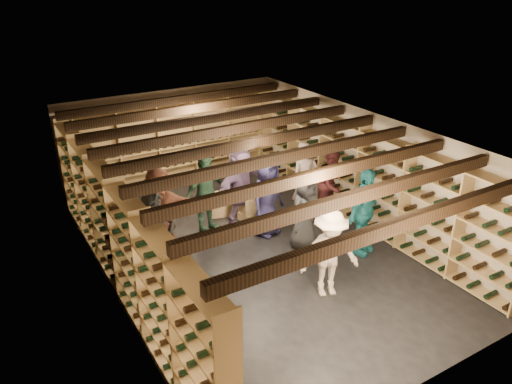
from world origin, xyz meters
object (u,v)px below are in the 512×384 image
object	(u,v)px
crate_stack_left	(251,204)
person_0	(139,237)
person_12	(305,212)
person_4	(363,212)
person_10	(205,194)
person_8	(332,184)
person_6	(267,197)
person_5	(160,211)
person_7	(305,183)
person_11	(241,184)
crate_loose	(251,214)
person_3	(329,254)
crate_stack_right	(221,204)
person_1	(158,245)

from	to	relation	value
crate_stack_left	person_0	world-z (taller)	person_0
person_12	person_4	bearing A→B (deg)	-54.51
person_10	person_4	bearing A→B (deg)	-62.40
crate_stack_left	person_8	world-z (taller)	person_8
person_6	person_8	bearing A→B (deg)	-23.85
person_6	person_5	bearing A→B (deg)	148.47
person_7	person_11	xyz separation A→B (m)	(-1.19, 0.68, -0.02)
person_6	person_10	xyz separation A→B (m)	(-1.02, 0.76, 0.01)
crate_stack_left	person_11	distance (m)	0.59
person_7	crate_loose	bearing A→B (deg)	148.04
person_0	person_8	bearing A→B (deg)	14.47
person_4	person_7	distance (m)	1.65
person_4	person_7	world-z (taller)	person_7
person_7	person_11	bearing A→B (deg)	153.92
person_3	person_10	size ratio (longest dim) A/B	0.92
person_6	person_10	distance (m)	1.27
crate_stack_right	person_3	xyz separation A→B (m)	(0.20, -3.53, 0.53)
crate_stack_left	person_3	size ratio (longest dim) A/B	0.43
crate_loose	person_3	size ratio (longest dim) A/B	0.32
crate_stack_left	person_12	distance (m)	1.67
crate_stack_left	person_4	world-z (taller)	person_4
person_4	person_8	distance (m)	1.52
person_0	person_12	world-z (taller)	person_0
person_1	person_12	bearing A→B (deg)	-12.87
person_1	person_12	xyz separation A→B (m)	(2.98, 0.00, -0.18)
person_3	person_0	bearing A→B (deg)	160.80
crate_loose	person_3	xyz separation A→B (m)	(-0.29, -3.05, 0.70)
person_12	person_5	bearing A→B (deg)	140.28
person_1	person_12	world-z (taller)	person_1
person_1	person_4	distance (m)	3.86
person_6	person_8	size ratio (longest dim) A/B	1.05
person_10	person_11	bearing A→B (deg)	-15.62
person_6	person_7	distance (m)	1.01
person_4	person_1	bearing A→B (deg)	147.93
crate_stack_left	person_3	distance (m)	3.10
person_4	person_6	distance (m)	1.94
person_10	crate_stack_right	bearing A→B (deg)	23.66
crate_loose	person_8	distance (m)	1.90
crate_stack_left	person_6	world-z (taller)	person_6
person_1	person_6	distance (m)	2.76
person_4	crate_loose	bearing A→B (deg)	94.27
crate_stack_left	person_11	world-z (taller)	person_11
person_8	person_12	distance (m)	1.44
person_3	person_7	distance (m)	2.68
crate_stack_right	person_1	bearing A→B (deg)	-136.73
person_6	person_3	bearing A→B (deg)	-115.65
person_1	person_0	bearing A→B (deg)	91.38
person_1	person_10	xyz separation A→B (m)	(1.61, 1.59, -0.10)
person_0	person_1	world-z (taller)	person_1
person_1	person_3	xyz separation A→B (m)	(2.40, -1.46, -0.16)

